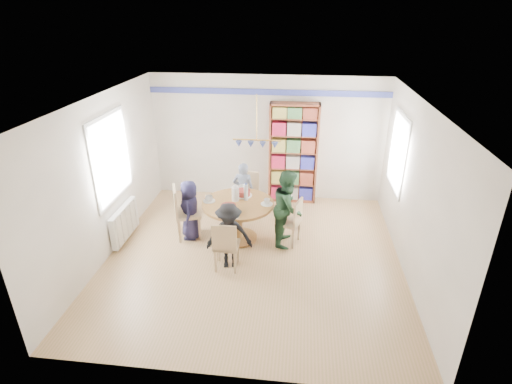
# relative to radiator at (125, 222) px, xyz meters

# --- Properties ---
(ground) EXTENTS (5.00, 5.00, 0.00)m
(ground) POSITION_rel_radiator_xyz_m (2.42, -0.30, -0.35)
(ground) COLOR tan
(room_shell) EXTENTS (5.00, 5.00, 5.00)m
(room_shell) POSITION_rel_radiator_xyz_m (2.16, 0.57, 1.30)
(room_shell) COLOR white
(room_shell) RESTS_ON ground
(radiator) EXTENTS (0.12, 1.00, 0.60)m
(radiator) POSITION_rel_radiator_xyz_m (0.00, 0.00, 0.00)
(radiator) COLOR silver
(radiator) RESTS_ON ground
(dining_table) EXTENTS (1.30, 1.30, 0.75)m
(dining_table) POSITION_rel_radiator_xyz_m (2.07, 0.25, 0.21)
(dining_table) COLOR olive
(dining_table) RESTS_ON ground
(chair_left) EXTENTS (0.58, 0.58, 1.02)m
(chair_left) POSITION_rel_radiator_xyz_m (1.06, 0.20, 0.21)
(chair_left) COLOR tan
(chair_left) RESTS_ON ground
(chair_right) EXTENTS (0.49, 0.49, 0.88)m
(chair_right) POSITION_rel_radiator_xyz_m (3.06, 0.21, 0.13)
(chair_right) COLOR tan
(chair_right) RESTS_ON ground
(chair_far) EXTENTS (0.44, 0.44, 0.91)m
(chair_far) POSITION_rel_radiator_xyz_m (2.12, 1.25, 0.15)
(chair_far) COLOR tan
(chair_far) RESTS_ON ground
(chair_near) EXTENTS (0.39, 0.39, 0.89)m
(chair_near) POSITION_rel_radiator_xyz_m (2.02, -0.73, 0.14)
(chair_near) COLOR tan
(chair_near) RESTS_ON ground
(person_left) EXTENTS (0.45, 0.61, 1.13)m
(person_left) POSITION_rel_radiator_xyz_m (1.19, 0.22, 0.22)
(person_left) COLOR #191733
(person_left) RESTS_ON ground
(person_right) EXTENTS (0.59, 0.73, 1.40)m
(person_right) POSITION_rel_radiator_xyz_m (2.97, 0.25, 0.35)
(person_right) COLOR #1C3822
(person_right) RESTS_ON ground
(person_far) EXTENTS (0.46, 0.32, 1.18)m
(person_far) POSITION_rel_radiator_xyz_m (2.04, 1.11, 0.24)
(person_far) COLOR gray
(person_far) RESTS_ON ground
(person_near) EXTENTS (0.81, 0.55, 1.15)m
(person_near) POSITION_rel_radiator_xyz_m (2.06, -0.61, 0.22)
(person_near) COLOR black
(person_near) RESTS_ON ground
(bookshelf) EXTENTS (1.03, 0.31, 2.17)m
(bookshelf) POSITION_rel_radiator_xyz_m (2.99, 2.04, 0.72)
(bookshelf) COLOR brown
(bookshelf) RESTS_ON ground
(tableware) EXTENTS (1.27, 1.27, 0.33)m
(tableware) POSITION_rel_radiator_xyz_m (2.04, 0.28, 0.47)
(tableware) COLOR white
(tableware) RESTS_ON dining_table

